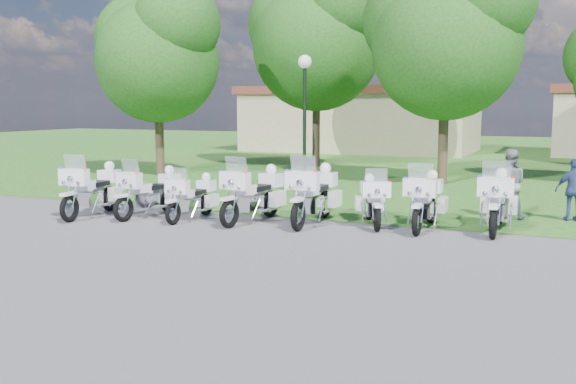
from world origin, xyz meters
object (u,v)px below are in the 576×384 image
at_px(motorcycle_7, 498,200).
at_px(motorcycle_2, 193,197).
at_px(motorcycle_1, 151,192).
at_px(bystander_c, 574,190).
at_px(bystander_b, 509,184).
at_px(motorcycle_5, 372,200).
at_px(motorcycle_4, 314,194).
at_px(motorcycle_6, 426,200).
at_px(motorcycle_3, 254,194).
at_px(motorcycle_0, 93,189).
at_px(lamp_post, 305,91).

bearing_deg(motorcycle_7, motorcycle_2, 10.32).
relative_size(motorcycle_1, bystander_c, 1.47).
distance_m(motorcycle_1, bystander_b, 9.40).
bearing_deg(motorcycle_5, motorcycle_1, -11.76).
bearing_deg(motorcycle_4, motorcycle_6, -171.66).
relative_size(motorcycle_3, motorcycle_7, 0.99).
bearing_deg(motorcycle_4, motorcycle_3, 12.79).
bearing_deg(motorcycle_1, motorcycle_0, 27.29).
bearing_deg(motorcycle_2, motorcycle_1, 5.24).
xyz_separation_m(motorcycle_1, motorcycle_4, (4.35, 0.79, 0.08)).
relative_size(motorcycle_2, motorcycle_5, 1.02).
height_order(motorcycle_2, motorcycle_3, motorcycle_3).
xyz_separation_m(motorcycle_6, motorcycle_7, (1.60, 0.39, 0.04)).
distance_m(motorcycle_2, motorcycle_5, 4.61).
bearing_deg(lamp_post, motorcycle_6, -41.96).
bearing_deg(motorcycle_2, bystander_c, -156.14).
xyz_separation_m(motorcycle_5, bystander_c, (4.55, 2.52, 0.18)).
distance_m(motorcycle_0, bystander_b, 10.96).
bearing_deg(motorcycle_0, motorcycle_4, -173.85).
xyz_separation_m(motorcycle_0, motorcycle_6, (8.52, 1.75, -0.03)).
height_order(motorcycle_4, motorcycle_7, motorcycle_4).
bearing_deg(motorcycle_1, motorcycle_3, -163.24).
xyz_separation_m(motorcycle_3, bystander_b, (5.87, 3.05, 0.18)).
bearing_deg(motorcycle_7, motorcycle_3, 10.29).
height_order(motorcycle_0, motorcycle_5, motorcycle_0).
height_order(motorcycle_4, motorcycle_5, motorcycle_4).
distance_m(motorcycle_6, lamp_post, 7.21).
xyz_separation_m(motorcycle_1, motorcycle_5, (5.73, 1.19, -0.05)).
bearing_deg(motorcycle_3, lamp_post, -73.99).
relative_size(motorcycle_1, motorcycle_5, 1.14).
bearing_deg(lamp_post, motorcycle_0, -119.74).
bearing_deg(motorcycle_5, bystander_c, -174.45).
bearing_deg(motorcycle_6, motorcycle_7, -167.34).
bearing_deg(motorcycle_0, motorcycle_7, -174.42).
height_order(motorcycle_6, bystander_c, motorcycle_6).
distance_m(motorcycle_0, lamp_post, 7.65).
height_order(motorcycle_2, motorcycle_4, motorcycle_4).
distance_m(motorcycle_0, motorcycle_4, 5.98).
bearing_deg(bystander_b, motorcycle_3, 21.31).
xyz_separation_m(motorcycle_4, motorcycle_6, (2.68, 0.45, -0.06)).
relative_size(motorcycle_5, motorcycle_6, 0.84).
xyz_separation_m(motorcycle_3, bystander_c, (7.42, 3.30, 0.08)).
height_order(lamp_post, bystander_c, lamp_post).
height_order(motorcycle_5, motorcycle_6, motorcycle_6).
relative_size(motorcycle_7, bystander_c, 1.61).
height_order(motorcycle_4, lamp_post, lamp_post).
bearing_deg(motorcycle_7, motorcycle_4, 9.53).
bearing_deg(lamp_post, bystander_b, -18.57).
height_order(motorcycle_1, bystander_b, bystander_b).
height_order(lamp_post, bystander_b, lamp_post).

